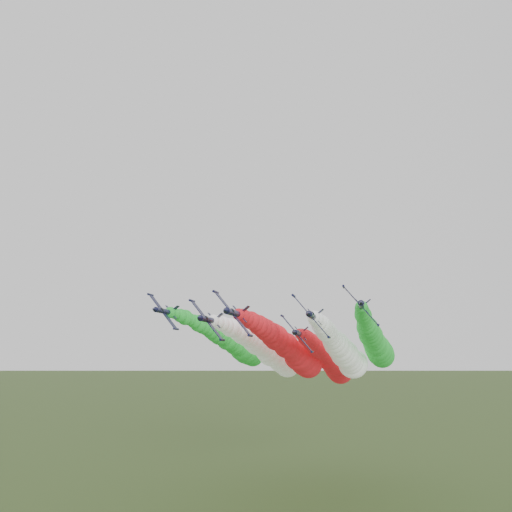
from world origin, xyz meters
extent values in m
cylinder|color=#111233|center=(-7.42, -12.17, 41.55)|extent=(1.46, 8.50, 1.46)
cone|color=#111233|center=(-7.42, -17.17, 41.55)|extent=(1.33, 1.70, 1.33)
cone|color=black|center=(-7.42, -7.54, 41.55)|extent=(1.33, 0.85, 1.33)
ellipsoid|color=black|center=(-7.13, -14.06, 41.79)|extent=(0.93, 1.78, 0.96)
cube|color=#111233|center=(-7.53, -12.36, 41.46)|extent=(5.86, 1.80, 7.07)
cylinder|color=#111233|center=(-10.42, -12.36, 44.96)|extent=(0.59, 2.46, 0.59)
cylinder|color=#111233|center=(-4.64, -12.36, 37.96)|extent=(0.59, 2.46, 0.59)
cube|color=#111233|center=(-6.58, -8.58, 42.24)|extent=(1.76, 1.42, 1.49)
cube|color=#111233|center=(-7.31, -8.58, 41.64)|extent=(2.36, 1.04, 2.83)
sphere|color=red|center=(-7.42, -8.86, 41.55)|extent=(2.02, 2.02, 2.02)
sphere|color=red|center=(-7.41, -6.01, 41.48)|extent=(2.54, 2.54, 2.54)
sphere|color=red|center=(-7.37, -3.16, 41.32)|extent=(2.61, 2.61, 2.61)
sphere|color=red|center=(-7.31, -0.30, 41.12)|extent=(3.28, 3.28, 3.28)
sphere|color=red|center=(-7.23, 2.55, 40.86)|extent=(3.38, 3.38, 3.38)
sphere|color=red|center=(-7.12, 5.40, 40.57)|extent=(3.92, 3.92, 3.92)
sphere|color=red|center=(-6.99, 8.25, 40.23)|extent=(4.09, 4.09, 4.09)
sphere|color=red|center=(-6.83, 11.10, 39.86)|extent=(4.50, 4.50, 4.50)
sphere|color=red|center=(-6.65, 13.96, 39.46)|extent=(4.60, 4.60, 4.60)
sphere|color=red|center=(-6.44, 16.81, 39.03)|extent=(5.21, 5.21, 5.21)
sphere|color=red|center=(-6.21, 19.66, 38.56)|extent=(5.60, 5.60, 5.60)
sphere|color=red|center=(-5.96, 22.51, 38.07)|extent=(4.75, 4.75, 4.75)
sphere|color=red|center=(-5.68, 25.36, 37.55)|extent=(5.29, 5.29, 5.29)
sphere|color=red|center=(-5.38, 28.22, 37.00)|extent=(5.89, 5.89, 5.89)
sphere|color=red|center=(-5.05, 31.07, 36.43)|extent=(5.37, 5.37, 5.37)
sphere|color=red|center=(-4.70, 33.92, 35.83)|extent=(5.57, 5.57, 5.57)
sphere|color=red|center=(-4.33, 36.77, 35.21)|extent=(6.33, 6.33, 6.33)
sphere|color=red|center=(-3.93, 39.62, 34.56)|extent=(7.60, 7.60, 7.60)
sphere|color=red|center=(-3.50, 42.47, 33.89)|extent=(7.36, 7.36, 7.36)
sphere|color=red|center=(-3.06, 45.33, 33.20)|extent=(8.01, 8.01, 8.01)
sphere|color=red|center=(-2.59, 48.18, 32.49)|extent=(7.84, 7.84, 7.84)
cylinder|color=#111233|center=(-14.36, -3.94, 41.10)|extent=(1.46, 8.50, 1.46)
cone|color=#111233|center=(-14.36, -8.95, 41.10)|extent=(1.33, 1.70, 1.33)
cone|color=black|center=(-14.36, 0.69, 41.10)|extent=(1.33, 0.85, 1.33)
ellipsoid|color=black|center=(-14.07, -5.83, 41.34)|extent=(0.93, 1.78, 0.96)
cube|color=#111233|center=(-14.47, -4.13, 41.01)|extent=(5.86, 1.80, 7.07)
cylinder|color=#111233|center=(-17.36, -4.13, 44.51)|extent=(0.59, 2.46, 0.59)
cylinder|color=#111233|center=(-11.59, -4.13, 37.51)|extent=(0.59, 2.46, 0.59)
cube|color=#111233|center=(-13.53, -0.35, 41.79)|extent=(1.76, 1.42, 1.49)
cube|color=#111233|center=(-14.26, -0.35, 41.19)|extent=(2.36, 1.04, 2.83)
sphere|color=white|center=(-14.36, -0.64, 41.10)|extent=(2.27, 2.27, 2.27)
sphere|color=white|center=(-14.35, 2.22, 41.02)|extent=(2.66, 2.66, 2.66)
sphere|color=white|center=(-14.32, 5.07, 40.87)|extent=(2.99, 2.99, 2.99)
sphere|color=white|center=(-14.26, 7.92, 40.66)|extent=(3.19, 3.19, 3.19)
sphere|color=white|center=(-14.17, 10.77, 40.41)|extent=(3.88, 3.88, 3.88)
sphere|color=white|center=(-14.06, 13.62, 40.11)|extent=(3.36, 3.36, 3.36)
sphere|color=white|center=(-13.93, 16.48, 39.78)|extent=(4.11, 4.11, 4.11)
sphere|color=white|center=(-13.77, 19.33, 39.41)|extent=(4.59, 4.59, 4.59)
sphere|color=white|center=(-13.59, 22.18, 39.00)|extent=(4.49, 4.49, 4.49)
sphere|color=white|center=(-13.39, 25.03, 38.57)|extent=(4.42, 4.42, 4.42)
sphere|color=white|center=(-13.16, 27.88, 38.11)|extent=(5.33, 5.33, 5.33)
sphere|color=white|center=(-12.90, 30.73, 37.61)|extent=(5.78, 5.78, 5.78)
sphere|color=white|center=(-12.62, 33.59, 37.09)|extent=(5.21, 5.21, 5.21)
sphere|color=white|center=(-12.32, 36.44, 36.55)|extent=(5.19, 5.19, 5.19)
sphere|color=white|center=(-12.00, 39.29, 35.97)|extent=(6.40, 6.40, 6.40)
sphere|color=white|center=(-11.64, 42.14, 35.38)|extent=(7.10, 7.10, 7.10)
sphere|color=white|center=(-11.27, 44.99, 34.75)|extent=(5.75, 5.75, 5.75)
sphere|color=white|center=(-10.87, 47.85, 34.11)|extent=(6.51, 6.51, 6.51)
sphere|color=white|center=(-10.45, 50.70, 33.44)|extent=(7.04, 7.04, 7.04)
sphere|color=white|center=(-10.00, 53.55, 32.75)|extent=(7.22, 7.22, 7.22)
sphere|color=white|center=(-9.53, 56.40, 32.03)|extent=(7.34, 7.34, 7.34)
cylinder|color=#111233|center=(4.33, -5.39, 41.40)|extent=(1.46, 8.50, 1.46)
cone|color=#111233|center=(4.33, -10.40, 41.40)|extent=(1.33, 1.70, 1.33)
cone|color=black|center=(4.33, -0.76, 41.40)|extent=(1.33, 0.85, 1.33)
ellipsoid|color=black|center=(4.62, -7.28, 41.64)|extent=(0.93, 1.78, 0.96)
cube|color=#111233|center=(4.22, -5.58, 41.31)|extent=(5.86, 1.80, 7.07)
cylinder|color=#111233|center=(1.34, -5.58, 44.81)|extent=(0.59, 2.46, 0.59)
cylinder|color=#111233|center=(7.11, -5.58, 37.81)|extent=(0.59, 2.46, 0.59)
cube|color=#111233|center=(5.17, -1.80, 42.09)|extent=(1.76, 1.42, 1.49)
cube|color=#111233|center=(4.44, -1.80, 41.49)|extent=(2.36, 1.04, 2.83)
sphere|color=white|center=(4.33, -2.08, 41.40)|extent=(2.22, 2.22, 2.22)
sphere|color=white|center=(4.35, 0.77, 41.33)|extent=(2.82, 2.82, 2.82)
sphere|color=white|center=(4.38, 3.62, 41.17)|extent=(2.64, 2.64, 2.64)
sphere|color=white|center=(4.44, 6.47, 40.97)|extent=(2.99, 2.99, 2.99)
sphere|color=white|center=(4.53, 9.32, 40.71)|extent=(3.81, 3.81, 3.81)
sphere|color=white|center=(4.64, 12.18, 40.42)|extent=(4.04, 4.04, 4.04)
sphere|color=white|center=(4.77, 15.03, 40.08)|extent=(4.26, 4.26, 4.26)
sphere|color=white|center=(4.93, 17.88, 39.71)|extent=(4.43, 4.43, 4.43)
sphere|color=white|center=(5.11, 20.73, 39.31)|extent=(4.14, 4.14, 4.14)
sphere|color=white|center=(5.31, 23.58, 38.88)|extent=(4.31, 4.31, 4.31)
sphere|color=white|center=(5.54, 26.44, 38.41)|extent=(4.80, 4.80, 4.80)
sphere|color=white|center=(5.80, 29.29, 37.92)|extent=(5.43, 5.43, 5.43)
sphere|color=white|center=(6.07, 32.14, 37.40)|extent=(5.95, 5.95, 5.95)
sphere|color=white|center=(6.38, 34.99, 36.85)|extent=(5.49, 5.49, 5.49)
sphere|color=white|center=(6.70, 37.84, 36.28)|extent=(6.29, 6.29, 6.29)
sphere|color=white|center=(7.05, 40.69, 35.68)|extent=(6.48, 6.48, 6.48)
sphere|color=white|center=(7.43, 43.55, 35.06)|extent=(7.10, 7.10, 7.10)
sphere|color=white|center=(7.83, 46.40, 34.41)|extent=(6.55, 6.55, 6.55)
sphere|color=white|center=(8.25, 49.25, 33.74)|extent=(6.78, 6.78, 6.78)
sphere|color=white|center=(8.70, 52.10, 33.05)|extent=(6.96, 6.96, 6.96)
sphere|color=white|center=(9.17, 54.95, 32.34)|extent=(8.16, 8.16, 8.16)
cylinder|color=#111233|center=(-26.69, 5.38, 43.56)|extent=(1.46, 8.50, 1.46)
cone|color=#111233|center=(-26.69, 0.38, 43.56)|extent=(1.33, 1.70, 1.33)
cone|color=black|center=(-26.69, 10.01, 43.56)|extent=(1.33, 0.85, 1.33)
ellipsoid|color=black|center=(-26.40, 3.49, 43.80)|extent=(0.93, 1.78, 0.96)
cube|color=#111233|center=(-26.80, 5.19, 43.47)|extent=(5.86, 1.80, 7.07)
cylinder|color=#111233|center=(-29.69, 5.19, 46.96)|extent=(0.59, 2.46, 0.59)
cylinder|color=#111233|center=(-23.91, 5.19, 39.97)|extent=(0.59, 2.46, 0.59)
cube|color=#111233|center=(-25.85, 8.97, 44.25)|extent=(1.76, 1.42, 1.49)
cube|color=#111233|center=(-26.58, 8.97, 43.65)|extent=(2.36, 1.04, 2.83)
sphere|color=green|center=(-26.69, 8.69, 43.56)|extent=(2.36, 2.36, 2.36)
sphere|color=green|center=(-26.68, 11.54, 43.48)|extent=(2.31, 2.31, 2.31)
sphere|color=green|center=(-26.64, 14.39, 43.33)|extent=(2.98, 2.98, 2.98)
sphere|color=green|center=(-26.58, 17.25, 43.12)|extent=(3.48, 3.48, 3.48)
sphere|color=green|center=(-26.50, 20.10, 42.87)|extent=(2.88, 2.88, 2.88)
sphere|color=green|center=(-26.39, 22.95, 42.57)|extent=(3.26, 3.26, 3.26)
sphere|color=green|center=(-26.26, 25.80, 42.23)|extent=(4.07, 4.07, 4.07)
sphere|color=green|center=(-26.10, 28.65, 41.87)|extent=(4.08, 4.08, 4.08)
sphere|color=green|center=(-25.92, 31.51, 41.46)|extent=(4.03, 4.03, 4.03)
sphere|color=green|center=(-25.71, 34.36, 41.03)|extent=(4.57, 4.57, 4.57)
sphere|color=green|center=(-25.48, 37.21, 40.57)|extent=(5.13, 5.13, 5.13)
sphere|color=green|center=(-25.23, 40.06, 40.07)|extent=(5.49, 5.49, 5.49)
sphere|color=green|center=(-24.95, 42.91, 39.55)|extent=(4.96, 4.96, 4.96)
sphere|color=green|center=(-24.65, 45.77, 39.01)|extent=(6.01, 6.01, 6.01)
sphere|color=green|center=(-24.32, 48.62, 38.43)|extent=(5.54, 5.54, 5.54)
sphere|color=green|center=(-23.97, 51.47, 37.84)|extent=(6.19, 6.19, 6.19)
sphere|color=green|center=(-23.60, 54.32, 37.21)|extent=(5.79, 5.79, 5.79)
sphere|color=green|center=(-23.20, 57.17, 36.57)|extent=(7.38, 7.38, 7.38)
sphere|color=green|center=(-22.77, 60.02, 35.90)|extent=(7.78, 7.78, 7.78)
sphere|color=green|center=(-22.33, 62.88, 35.21)|extent=(7.33, 7.33, 7.33)
sphere|color=green|center=(-21.86, 65.73, 34.49)|extent=(6.82, 6.82, 6.82)
cylinder|color=#111233|center=(12.47, 1.61, 43.64)|extent=(1.46, 8.50, 1.46)
cone|color=#111233|center=(12.47, -3.40, 43.64)|extent=(1.33, 1.70, 1.33)
cone|color=black|center=(12.47, 6.24, 43.64)|extent=(1.33, 0.85, 1.33)
ellipsoid|color=black|center=(12.76, -0.28, 43.89)|extent=(0.93, 1.78, 0.96)
cube|color=#111233|center=(12.36, 1.42, 43.55)|extent=(5.86, 1.80, 7.07)
cylinder|color=#111233|center=(9.48, 1.42, 47.05)|extent=(0.59, 2.46, 0.59)
cylinder|color=#111233|center=(15.25, 1.42, 40.06)|extent=(0.59, 2.46, 0.59)
cube|color=#111233|center=(13.31, 5.20, 44.34)|extent=(1.76, 1.42, 1.49)
cube|color=#111233|center=(12.58, 5.20, 43.73)|extent=(2.36, 1.04, 2.83)
sphere|color=green|center=(12.47, 4.92, 43.64)|extent=(2.34, 2.34, 2.34)
sphere|color=green|center=(12.48, 7.77, 43.57)|extent=(2.64, 2.64, 2.64)
sphere|color=green|center=(12.52, 10.62, 43.42)|extent=(2.78, 2.78, 2.78)
sphere|color=green|center=(12.58, 13.47, 43.21)|extent=(3.18, 3.18, 3.18)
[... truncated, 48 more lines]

